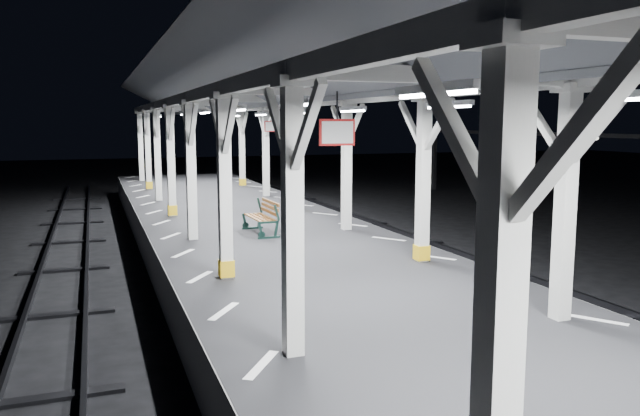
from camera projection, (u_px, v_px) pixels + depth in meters
ground at (373, 355)px, 10.25m from camera, size 120.00×120.00×0.00m
platform at (373, 326)px, 10.18m from camera, size 6.00×50.00×1.00m
hazard_stripes_left at (224, 311)px, 9.28m from camera, size 1.00×48.00×0.01m
hazard_stripes_right at (500, 283)px, 10.95m from camera, size 1.00×48.00×0.01m
track_left at (41, 396)px, 8.54m from camera, size 2.20×60.00×0.16m
track_right at (610, 318)px, 11.94m from camera, size 2.20×60.00×0.16m
canopy at (377, 73)px, 9.61m from camera, size 5.40×49.00×4.65m
bench_mid at (264, 216)px, 15.75m from camera, size 0.62×1.56×0.84m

